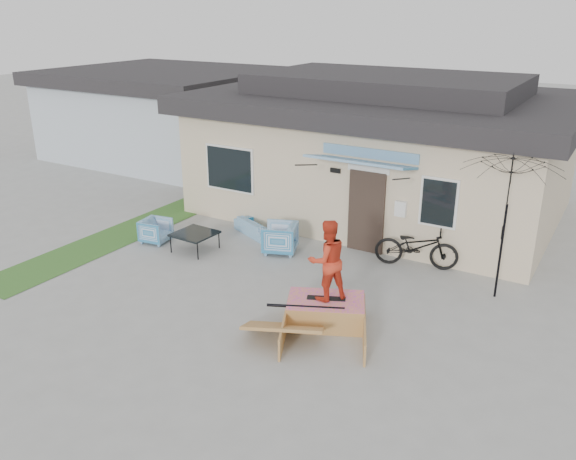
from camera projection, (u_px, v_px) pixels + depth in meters
The scene contains 13 objects.
ground at pixel (230, 314), 12.06m from camera, with size 90.00×90.00×0.00m, color #989894.
grass_strip at pixel (119, 236), 16.15m from camera, with size 1.40×8.00×0.01m, color #326326.
house at pixel (385, 146), 17.79m from camera, with size 10.80×8.49×4.10m.
neighbor_house at pixel (166, 112), 24.49m from camera, with size 8.60×7.60×3.50m.
loveseat at pixel (256, 225), 16.16m from camera, with size 1.46×0.43×0.57m, color teal.
armchair_left at pixel (156, 229), 15.61m from camera, with size 0.69×0.64×0.71m, color teal.
armchair_right at pixel (280, 237), 14.95m from camera, with size 0.82×0.77×0.84m, color teal.
coffee_table at pixel (195, 242), 15.11m from camera, with size 0.97×0.97×0.48m, color black.
bicycle at pixel (417, 242), 14.03m from camera, with size 0.69×1.97×1.26m, color black.
patio_umbrella at pixel (505, 220), 12.15m from camera, with size 2.45×2.33×2.20m.
skate_ramp at pixel (326, 311), 11.63m from camera, with size 1.49×1.99×0.50m, color #AC7940, non-canonical shape.
skateboard at pixel (326, 298), 11.58m from camera, with size 0.76×0.19×0.05m, color black.
skater at pixel (327, 259), 11.29m from camera, with size 0.79×0.61×1.62m, color red.
Camera 1 is at (6.48, -8.56, 5.87)m, focal length 36.84 mm.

